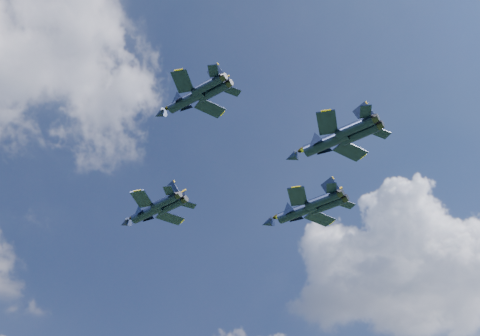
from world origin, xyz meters
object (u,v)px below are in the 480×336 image
jet_right (295,212)px  jet_slot (323,144)px  jet_lead (146,213)px  jet_left (184,101)px

jet_right → jet_slot: (-8.65, -18.76, -1.80)m
jet_lead → jet_slot: bearing=-85.0°
jet_lead → jet_left: (-6.58, -26.30, 1.22)m
jet_lead → jet_left: jet_left is taller
jet_slot → jet_left: bearing=145.2°
jet_right → jet_slot: jet_right is taller
jet_lead → jet_right: size_ratio=0.88×
jet_lead → jet_slot: size_ratio=0.94×
jet_lead → jet_slot: (14.83, -30.58, 0.12)m
jet_right → jet_left: bearing=-177.8°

